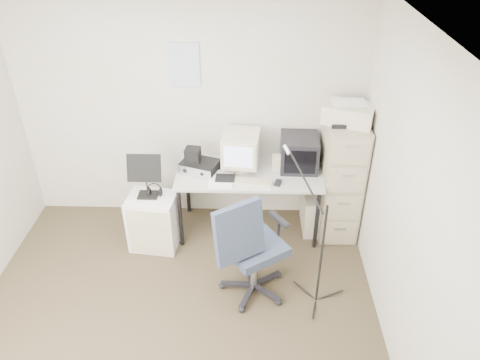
{
  "coord_description": "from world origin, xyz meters",
  "views": [
    {
      "loc": [
        0.66,
        -2.67,
        3.26
      ],
      "look_at": [
        0.55,
        0.95,
        0.95
      ],
      "focal_mm": 35.0,
      "sensor_mm": 36.0,
      "label": 1
    }
  ],
  "objects_px": {
    "desk": "(249,201)",
    "office_chair": "(254,245)",
    "filing_cabinet": "(340,178)",
    "side_cart": "(154,221)"
  },
  "relations": [
    {
      "from": "office_chair",
      "to": "side_cart",
      "type": "xyz_separation_m",
      "value": [
        -1.04,
        0.64,
        -0.25
      ]
    },
    {
      "from": "filing_cabinet",
      "to": "office_chair",
      "type": "xyz_separation_m",
      "value": [
        -0.89,
        -0.97,
        -0.1
      ]
    },
    {
      "from": "desk",
      "to": "side_cart",
      "type": "distance_m",
      "value": 1.03
    },
    {
      "from": "office_chair",
      "to": "side_cart",
      "type": "bearing_deg",
      "value": 114.54
    },
    {
      "from": "side_cart",
      "to": "filing_cabinet",
      "type": "bearing_deg",
      "value": 16.53
    },
    {
      "from": "filing_cabinet",
      "to": "side_cart",
      "type": "height_order",
      "value": "filing_cabinet"
    },
    {
      "from": "filing_cabinet",
      "to": "office_chair",
      "type": "bearing_deg",
      "value": -132.61
    },
    {
      "from": "desk",
      "to": "office_chair",
      "type": "height_order",
      "value": "office_chair"
    },
    {
      "from": "filing_cabinet",
      "to": "desk",
      "type": "bearing_deg",
      "value": -178.19
    },
    {
      "from": "desk",
      "to": "office_chair",
      "type": "distance_m",
      "value": 0.96
    }
  ]
}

